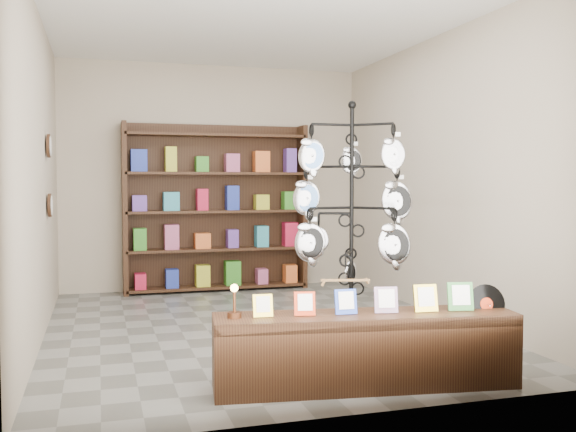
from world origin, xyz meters
The scene contains 6 objects.
ground centered at (0.00, 0.00, 0.00)m, with size 5.00×5.00×0.00m, color slate.
room_envelope centered at (0.00, 0.00, 1.85)m, with size 5.00×5.00×5.00m.
display_tree centered at (0.53, -1.13, 1.22)m, with size 1.14×1.14×2.11m.
front_shelf centered at (0.28, -2.02, 0.26)m, with size 2.16×0.71×0.75m.
back_shelving centered at (0.00, 2.30, 1.03)m, with size 2.42×0.36×2.20m.
wall_clocks centered at (-1.97, 0.80, 1.50)m, with size 0.03×0.24×0.84m.
Camera 1 is at (-1.49, -6.10, 1.43)m, focal length 40.00 mm.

